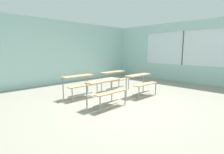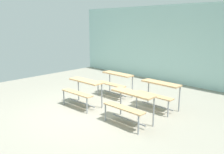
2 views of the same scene
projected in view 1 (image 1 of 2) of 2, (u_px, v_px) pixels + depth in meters
name	position (u px, v px, depth m)	size (l,w,h in m)	color
ground	(124.00, 105.00, 5.21)	(10.00, 9.00, 0.05)	gray
wall_back	(52.00, 52.00, 8.13)	(10.00, 0.12, 3.00)	#A8D1CC
wall_right	(196.00, 53.00, 8.37)	(0.12, 9.00, 3.00)	#A8D1CC
desk_bench_r0c0	(106.00, 87.00, 4.97)	(1.11, 0.62, 0.74)	tan
desk_bench_r0c1	(141.00, 80.00, 6.16)	(1.10, 0.60, 0.74)	tan
desk_bench_r1c0	(80.00, 81.00, 5.91)	(1.10, 0.60, 0.74)	tan
desk_bench_r1c1	(115.00, 76.00, 7.02)	(1.11, 0.60, 0.74)	tan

